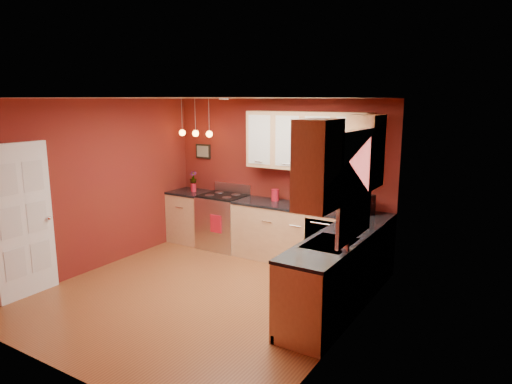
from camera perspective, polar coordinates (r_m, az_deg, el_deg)
The scene contains 27 objects.
floor at distance 6.34m, azimuth -6.85°, elevation -12.65°, with size 4.20×4.20×0.00m, color brown.
ceiling at distance 5.78m, azimuth -7.48°, elevation 11.57°, with size 4.00×4.20×0.02m, color white.
wall_back at distance 7.64m, azimuth 2.73°, elevation 1.83°, with size 4.00×0.02×2.60m, color maroon.
wall_front at distance 4.54m, azimuth -24.01°, elevation -5.96°, with size 4.00×0.02×2.60m, color maroon.
wall_left at distance 7.33m, azimuth -19.46°, elevation 0.75°, with size 0.02×4.20×2.60m, color maroon.
wall_right at distance 4.96m, azimuth 11.26°, elevation -3.74°, with size 0.02×4.20×2.60m, color maroon.
base_cabinets_back_left at distance 8.50m, azimuth -8.12°, elevation -3.15°, with size 0.70×0.60×0.90m, color tan.
base_cabinets_back_right at distance 7.26m, azimuth 6.58°, elevation -5.66°, with size 2.54×0.60×0.90m, color tan.
base_cabinets_right at distance 5.73m, azimuth 9.67°, elevation -10.55°, with size 0.60×2.10×0.90m, color tan.
counter_back_left at distance 8.39m, azimuth -8.21°, elevation -0.04°, with size 0.70×0.62×0.04m, color black.
counter_back_right at distance 7.13m, azimuth 6.67°, elevation -2.05°, with size 2.54×0.62×0.04m, color black.
counter_right at distance 5.57m, azimuth 9.84°, elevation -6.06°, with size 0.62×2.10×0.04m, color black.
gas_range at distance 8.05m, azimuth -4.11°, elevation -3.65°, with size 0.76×0.64×1.11m.
dishwasher_front at distance 6.86m, azimuth 8.36°, elevation -6.73°, with size 0.60×0.02×0.80m, color silver.
sink at distance 5.44m, azimuth 9.26°, elevation -6.53°, with size 0.50×0.70×0.33m.
window at distance 5.16m, azimuth 12.33°, elevation 1.23°, with size 0.06×1.02×1.22m.
door_left_wall at distance 6.69m, azimuth -27.11°, elevation -3.26°, with size 0.12×0.82×2.05m.
upper_cabinets_back at distance 7.13m, azimuth 6.34°, elevation 6.35°, with size 2.00×0.35×0.90m, color tan.
upper_cabinets_right at distance 5.19m, azimuth 10.99°, elevation 4.27°, with size 0.35×1.95×0.90m, color tan.
wall_picture at distance 8.43m, azimuth -6.61°, elevation 5.08°, with size 0.32×0.03×0.26m, color black.
pendant_lights at distance 8.08m, azimuth -7.56°, elevation 7.33°, with size 0.71×0.11×0.66m.
red_canister at distance 7.51m, azimuth 2.40°, elevation -0.37°, with size 0.13×0.13×0.19m.
red_vase at distance 8.34m, azimuth -7.83°, elevation 0.59°, with size 0.10×0.10×0.15m, color #B41322.
flowers at distance 8.31m, azimuth -7.86°, elevation 1.76°, with size 0.13×0.13×0.23m, color #B41322.
coffee_maker at distance 6.82m, azimuth 13.66°, elevation -1.62°, with size 0.22×0.22×0.29m.
soap_pump at distance 5.15m, azimuth 11.08°, elevation -6.09°, with size 0.10×0.10×0.21m, color white.
dish_towel at distance 7.74m, azimuth -5.06°, elevation -4.00°, with size 0.22×0.02×0.30m, color #B41322.
Camera 1 is at (3.64, -4.50, 2.59)m, focal length 32.00 mm.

